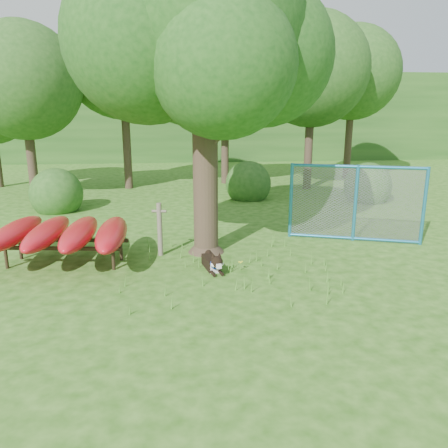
{
  "coord_description": "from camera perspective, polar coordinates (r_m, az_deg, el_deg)",
  "views": [
    {
      "loc": [
        -0.78,
        -7.99,
        3.39
      ],
      "look_at": [
        0.2,
        1.2,
        1.0
      ],
      "focal_mm": 35.0,
      "sensor_mm": 36.0,
      "label": 1
    }
  ],
  "objects": [
    {
      "name": "wooden_post",
      "position": [
        10.54,
        -8.39,
        -0.52
      ],
      "size": [
        0.36,
        0.14,
        1.29
      ],
      "rotation": [
        0.0,
        0.0,
        -0.17
      ],
      "color": "brown",
      "rests_on": "ground"
    },
    {
      "name": "bg_tree_c",
      "position": [
        21.12,
        0.13,
        16.45
      ],
      "size": [
        4.0,
        4.0,
        6.12
      ],
      "color": "#34271C",
      "rests_on": "ground"
    },
    {
      "name": "ground",
      "position": [
        8.71,
        -0.48,
        -8.4
      ],
      "size": [
        80.0,
        80.0,
        0.0
      ],
      "primitive_type": "plane",
      "color": "#245410",
      "rests_on": "ground"
    },
    {
      "name": "shrub_right",
      "position": [
        17.89,
        18.09,
        2.85
      ],
      "size": [
        1.8,
        1.8,
        1.8
      ],
      "primitive_type": "sphere",
      "color": "#224E19",
      "rests_on": "ground"
    },
    {
      "name": "fence_section",
      "position": [
        12.1,
        16.78,
        2.6
      ],
      "size": [
        3.33,
        1.24,
        3.4
      ],
      "rotation": [
        0.0,
        0.0,
        -0.34
      ],
      "color": "teal",
      "rests_on": "ground"
    },
    {
      "name": "bg_tree_a",
      "position": [
        18.91,
        -24.76,
        16.55
      ],
      "size": [
        4.4,
        4.4,
        6.7
      ],
      "color": "#34271C",
      "rests_on": "ground"
    },
    {
      "name": "husky_dog",
      "position": [
        9.58,
        -1.44,
        -5.09
      ],
      "size": [
        0.43,
        1.12,
        0.5
      ],
      "rotation": [
        0.0,
        0.0,
        0.2
      ],
      "color": "black",
      "rests_on": "ground"
    },
    {
      "name": "shrub_mid",
      "position": [
        17.54,
        3.16,
        3.33
      ],
      "size": [
        1.8,
        1.8,
        1.8
      ],
      "primitive_type": "sphere",
      "color": "#224E19",
      "rests_on": "ground"
    },
    {
      "name": "shrub_left",
      "position": [
        16.41,
        -20.85,
        1.61
      ],
      "size": [
        1.8,
        1.8,
        1.8
      ],
      "primitive_type": "sphere",
      "color": "#224E19",
      "rests_on": "ground"
    },
    {
      "name": "bg_tree_b",
      "position": [
        20.23,
        -13.18,
        20.44
      ],
      "size": [
        5.2,
        5.2,
        8.22
      ],
      "color": "#34271C",
      "rests_on": "ground"
    },
    {
      "name": "wildflower_clump",
      "position": [
        9.58,
        2.13,
        -5.09
      ],
      "size": [
        0.1,
        0.11,
        0.22
      ],
      "rotation": [
        0.0,
        0.0,
        -0.39
      ],
      "color": "#518E2E",
      "rests_on": "ground"
    },
    {
      "name": "bg_tree_d",
      "position": [
        19.92,
        11.46,
        19.11
      ],
      "size": [
        4.8,
        4.8,
        7.5
      ],
      "color": "#34271C",
      "rests_on": "ground"
    },
    {
      "name": "oak_tree",
      "position": [
        10.52,
        -2.88,
        23.21
      ],
      "size": [
        6.09,
        5.36,
        7.48
      ],
      "rotation": [
        0.0,
        0.0,
        -0.15
      ],
      "color": "#34271C",
      "rests_on": "ground"
    },
    {
      "name": "kayak_rack",
      "position": [
        10.45,
        -20.26,
        -1.15
      ],
      "size": [
        2.98,
        3.11,
        0.96
      ],
      "rotation": [
        0.0,
        0.0,
        -0.14
      ],
      "color": "black",
      "rests_on": "ground"
    },
    {
      "name": "wooded_hillside",
      "position": [
        36.0,
        -4.97,
        13.82
      ],
      "size": [
        80.0,
        12.0,
        6.0
      ],
      "primitive_type": "cube",
      "color": "#224E19",
      "rests_on": "ground"
    },
    {
      "name": "bg_tree_e",
      "position": [
        23.74,
        16.52,
        18.38
      ],
      "size": [
        4.6,
        4.6,
        7.55
      ],
      "color": "#34271C",
      "rests_on": "ground"
    }
  ]
}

